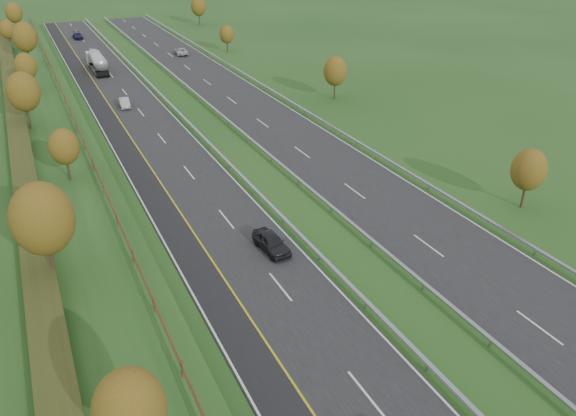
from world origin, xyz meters
name	(u,v)px	position (x,y,z in m)	size (l,w,h in m)	color
ground	(222,141)	(8.00, 55.00, 0.00)	(400.00, 400.00, 0.00)	#204719
near_carriageway	(150,137)	(0.00, 60.00, 0.02)	(10.50, 200.00, 0.04)	black
far_carriageway	(268,120)	(16.50, 60.00, 0.02)	(10.50, 200.00, 0.04)	black
hard_shoulder	(120,142)	(-3.75, 60.00, 0.02)	(3.00, 200.00, 0.04)	black
lane_markings	(198,130)	(6.40, 59.88, 0.05)	(26.75, 200.00, 0.01)	silver
embankment_left	(40,146)	(-13.00, 60.00, 1.00)	(12.00, 200.00, 2.00)	#204719
hedge_left	(19,136)	(-15.00, 60.00, 2.55)	(2.20, 180.00, 1.10)	#2D3817
fence_left	(78,128)	(-8.50, 59.59, 2.73)	(0.12, 189.06, 1.20)	#422B19
median_barrier_near	(193,127)	(5.70, 60.00, 0.61)	(0.32, 200.00, 0.71)	#909398
median_barrier_far	(229,121)	(10.80, 60.00, 0.61)	(0.32, 200.00, 0.71)	#909398
outer_barrier_far	(305,110)	(22.30, 60.00, 0.62)	(0.32, 200.00, 0.71)	#909398
trees_left	(36,110)	(-12.64, 56.63, 6.37)	(6.64, 164.30, 7.66)	#2D2116
trees_far	(270,43)	(29.80, 89.21, 4.25)	(8.45, 118.60, 7.12)	#2D2116
road_tanker	(97,61)	(-0.30, 99.05, 1.86)	(2.40, 11.22, 3.46)	silver
car_dark_near	(271,242)	(2.81, 28.13, 0.80)	(1.80, 4.48, 1.53)	black
car_silver_mid	(124,103)	(-0.30, 74.66, 0.69)	(1.38, 3.96, 1.30)	#A4A4A9
car_small_far	(78,36)	(0.43, 133.50, 0.72)	(1.92, 4.72, 1.37)	#151137
car_oncoming	(181,51)	(17.38, 106.34, 0.72)	(2.25, 4.87, 1.35)	silver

